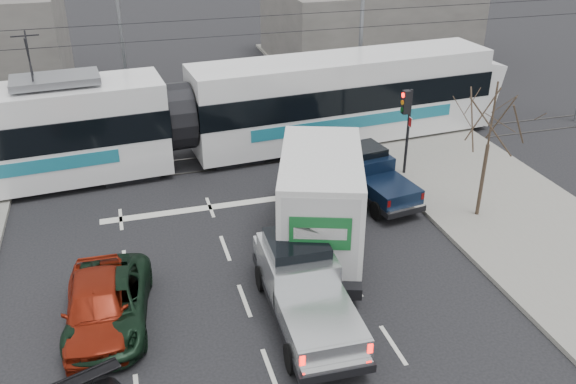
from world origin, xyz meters
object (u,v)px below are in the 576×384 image
object	(u,v)px
street_lamp_far	(116,22)
street_lamp_near	(358,17)
silver_pickup	(303,283)
red_car	(97,306)
box_truck	(320,199)
bare_tree	(492,120)
green_car	(109,304)
traffic_signal	(407,114)
navy_pickup	(371,174)
tram	(177,118)

from	to	relation	value
street_lamp_far	street_lamp_near	bearing A→B (deg)	-9.87
silver_pickup	red_car	size ratio (longest dim) A/B	1.34
box_truck	street_lamp_near	bearing A→B (deg)	82.54
bare_tree	red_car	world-z (taller)	bare_tree
green_car	street_lamp_far	bearing A→B (deg)	92.67
traffic_signal	green_car	world-z (taller)	traffic_signal
street_lamp_near	green_car	world-z (taller)	street_lamp_near
bare_tree	box_truck	xyz separation A→B (m)	(-6.19, -0.23, -2.01)
bare_tree	street_lamp_near	distance (m)	11.58
street_lamp_near	navy_pickup	world-z (taller)	street_lamp_near
traffic_signal	street_lamp_far	xyz separation A→B (m)	(-10.66, 9.50, 2.37)
traffic_signal	navy_pickup	distance (m)	2.97
street_lamp_near	box_truck	distance (m)	13.55
street_lamp_far	box_truck	world-z (taller)	street_lamp_far
street_lamp_near	red_car	world-z (taller)	street_lamp_near
silver_pickup	navy_pickup	size ratio (longest dim) A/B	1.23
silver_pickup	box_truck	world-z (taller)	box_truck
traffic_signal	tram	bearing A→B (deg)	156.47
street_lamp_far	navy_pickup	xyz separation A→B (m)	(8.70, -10.80, -4.19)
tram	traffic_signal	bearing A→B (deg)	-28.16
street_lamp_near	street_lamp_far	xyz separation A→B (m)	(-11.50, 2.00, 0.00)
navy_pickup	green_car	distance (m)	11.25
tram	navy_pickup	distance (m)	8.55
street_lamp_near	box_truck	bearing A→B (deg)	-116.73
traffic_signal	silver_pickup	xyz separation A→B (m)	(-6.68, -7.51, -1.72)
navy_pickup	traffic_signal	bearing A→B (deg)	24.92
tram	green_car	xyz separation A→B (m)	(-3.24, -10.24, -1.50)
bare_tree	traffic_signal	xyz separation A→B (m)	(-1.13, 4.00, -1.05)
bare_tree	navy_pickup	distance (m)	5.00
box_truck	green_car	size ratio (longest dim) A/B	1.67
street_lamp_near	street_lamp_far	world-z (taller)	same
box_truck	navy_pickup	bearing A→B (deg)	62.60
street_lamp_near	street_lamp_far	distance (m)	11.67
navy_pickup	green_car	world-z (taller)	navy_pickup
street_lamp_near	traffic_signal	bearing A→B (deg)	-96.41
navy_pickup	green_car	bearing A→B (deg)	-161.37
box_truck	navy_pickup	size ratio (longest dim) A/B	1.64
green_car	traffic_signal	bearing A→B (deg)	35.68
street_lamp_near	silver_pickup	distance (m)	17.29
bare_tree	street_lamp_far	xyz separation A→B (m)	(-11.79, 13.50, 1.32)
bare_tree	green_car	size ratio (longest dim) A/B	1.10
navy_pickup	red_car	size ratio (longest dim) A/B	1.09
traffic_signal	box_truck	size ratio (longest dim) A/B	0.47
red_car	tram	bearing A→B (deg)	73.05
bare_tree	red_car	bearing A→B (deg)	-169.26
red_car	street_lamp_far	bearing A→B (deg)	86.29
street_lamp_near	green_car	xyz separation A→B (m)	(-12.80, -13.95, -4.48)
traffic_signal	bare_tree	bearing A→B (deg)	-74.24
street_lamp_near	silver_pickup	bearing A→B (deg)	-116.62
bare_tree	street_lamp_near	bearing A→B (deg)	91.42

